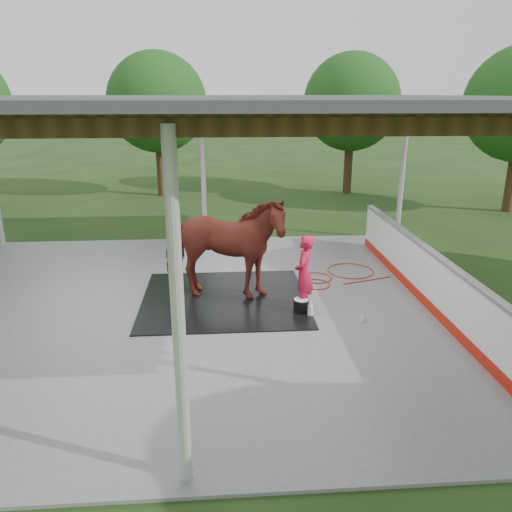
{
  "coord_description": "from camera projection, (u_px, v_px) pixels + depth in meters",
  "views": [
    {
      "loc": [
        0.44,
        -9.3,
        4.15
      ],
      "look_at": [
        1.13,
        0.02,
        1.09
      ],
      "focal_mm": 35.0,
      "sensor_mm": 36.0,
      "label": 1
    }
  ],
  "objects": [
    {
      "name": "soap_bottle_a",
      "position": [
        311.0,
        309.0,
        9.59
      ],
      "size": [
        0.12,
        0.12,
        0.3
      ],
      "primitive_type": "imported",
      "rotation": [
        0.0,
        0.0,
        -0.0
      ],
      "color": "silver",
      "rests_on": "concrete_slab"
    },
    {
      "name": "rubber_mat",
      "position": [
        224.0,
        298.0,
        10.43
      ],
      "size": [
        3.39,
        3.18,
        0.03
      ],
      "primitive_type": "cube",
      "color": "black",
      "rests_on": "concrete_slab"
    },
    {
      "name": "concrete_slab",
      "position": [
        200.0,
        308.0,
        10.07
      ],
      "size": [
        12.0,
        10.0,
        0.05
      ],
      "primitive_type": "cube",
      "color": "slate",
      "rests_on": "ground"
    },
    {
      "name": "pavilion_structure",
      "position": [
        193.0,
        104.0,
        8.84
      ],
      "size": [
        12.6,
        10.6,
        4.05
      ],
      "color": "beige",
      "rests_on": "ground"
    },
    {
      "name": "dasher_board",
      "position": [
        425.0,
        276.0,
        10.21
      ],
      "size": [
        0.16,
        8.0,
        1.15
      ],
      "color": "#B21C0E",
      "rests_on": "concrete_slab"
    },
    {
      "name": "soap_bottle_b",
      "position": [
        362.0,
        317.0,
        9.38
      ],
      "size": [
        0.12,
        0.12,
        0.18
      ],
      "primitive_type": "imported",
      "rotation": [
        0.0,
        0.0,
        -0.79
      ],
      "color": "#338CD8",
      "rests_on": "concrete_slab"
    },
    {
      "name": "wash_bucket",
      "position": [
        301.0,
        306.0,
        9.76
      ],
      "size": [
        0.3,
        0.3,
        0.28
      ],
      "color": "black",
      "rests_on": "concrete_slab"
    },
    {
      "name": "ground",
      "position": [
        200.0,
        309.0,
        10.07
      ],
      "size": [
        100.0,
        100.0,
        0.0
      ],
      "primitive_type": "plane",
      "color": "#1E3814"
    },
    {
      "name": "handler",
      "position": [
        304.0,
        273.0,
        9.74
      ],
      "size": [
        0.53,
        0.65,
        1.52
      ],
      "primitive_type": "imported",
      "rotation": [
        0.0,
        0.0,
        -1.93
      ],
      "color": "red",
      "rests_on": "concrete_slab"
    },
    {
      "name": "hose_coil",
      "position": [
        336.0,
        275.0,
        11.78
      ],
      "size": [
        2.18,
        1.71,
        0.02
      ],
      "color": "#A7290B",
      "rests_on": "concrete_slab"
    },
    {
      "name": "tree_belt",
      "position": [
        210.0,
        113.0,
        9.77
      ],
      "size": [
        28.0,
        28.0,
        5.8
      ],
      "color": "#382314",
      "rests_on": "ground"
    },
    {
      "name": "horse",
      "position": [
        223.0,
        248.0,
        10.09
      ],
      "size": [
        2.74,
        1.61,
        2.17
      ],
      "primitive_type": "imported",
      "rotation": [
        0.0,
        0.0,
        1.39
      ],
      "color": "maroon",
      "rests_on": "rubber_mat"
    }
  ]
}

